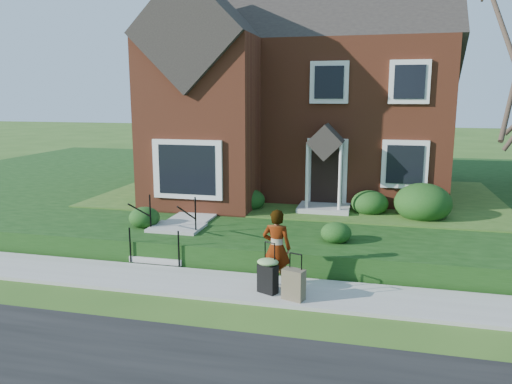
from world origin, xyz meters
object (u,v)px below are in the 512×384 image
(front_steps, at_px, (170,238))
(suitcase_olive, at_px, (294,284))
(woman, at_px, (277,248))
(suitcase_black, at_px, (268,273))

(front_steps, distance_m, suitcase_olive, 4.38)
(front_steps, distance_m, woman, 3.65)
(front_steps, xyz_separation_m, suitcase_olive, (3.71, -2.32, -0.07))
(front_steps, height_order, suitcase_olive, front_steps)
(woman, relative_size, suitcase_olive, 1.78)
(woman, relative_size, suitcase_black, 1.57)
(suitcase_black, relative_size, suitcase_olive, 1.13)
(woman, xyz_separation_m, suitcase_black, (-0.10, -0.43, -0.44))
(woman, bearing_deg, front_steps, -25.71)
(front_steps, xyz_separation_m, suitcase_black, (3.12, -2.10, 0.03))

